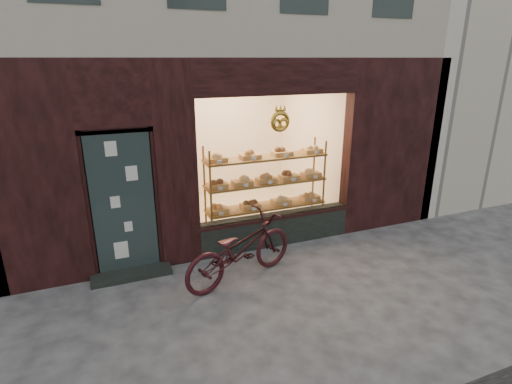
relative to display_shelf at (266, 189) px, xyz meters
name	(u,v)px	position (x,y,z in m)	size (l,w,h in m)	color
ground	(313,319)	(-0.45, -2.55, -0.87)	(90.00, 90.00, 0.00)	#363636
neighbor_right	(512,8)	(9.15, 2.95, 3.63)	(12.00, 7.00, 9.00)	silver
display_shelf	(266,189)	(0.00, 0.00, 0.00)	(2.20, 0.45, 1.70)	brown
bicycle	(240,249)	(-0.97, -1.32, -0.38)	(0.65, 1.85, 0.97)	#341015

